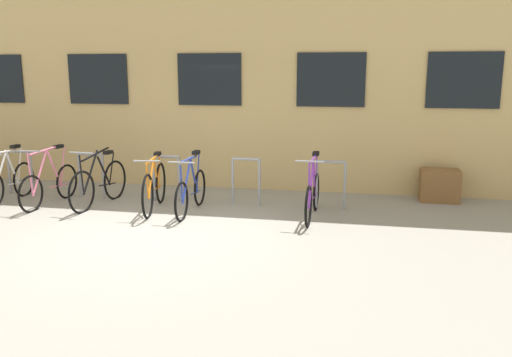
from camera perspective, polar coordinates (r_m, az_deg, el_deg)
The scene contains 10 objects.
ground_plane at distance 7.96m, azimuth -11.19°, elevation -5.87°, with size 42.00×42.00×0.00m, color gray.
storefront_building at distance 13.42m, azimuth -1.63°, elevation 12.01°, with size 28.00×5.80×4.90m.
bike_rack at distance 9.72m, azimuth -9.77°, elevation 0.50°, with size 6.54×0.05×0.86m.
bicycle_orange at distance 9.21m, azimuth -11.03°, elevation -0.91°, with size 0.46×1.77×0.98m.
bicycle_blue at distance 8.94m, azimuth -7.10°, elevation -1.33°, with size 0.44×1.72×1.03m.
bicycle_black at distance 9.74m, azimuth -16.75°, elevation -0.51°, with size 0.44×1.80×1.06m.
bicycle_white at distance 10.62m, azimuth -25.42°, elevation -0.31°, with size 0.44×1.64×1.04m.
bicycle_purple at distance 8.60m, azimuth 6.20°, elevation -1.78°, with size 0.44×1.72×1.06m.
bicycle_pink at distance 10.10m, azimuth -21.61°, elevation -0.53°, with size 0.44×1.73×1.08m.
planter_box at distance 10.19m, azimuth 19.39°, elevation -0.72°, with size 0.70×0.44×0.60m, color brown.
Camera 1 is at (2.93, -7.01, 2.36)m, focal length 36.62 mm.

